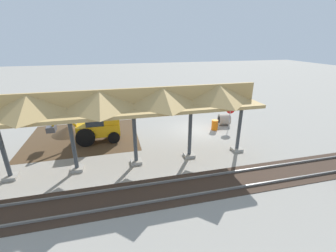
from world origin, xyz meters
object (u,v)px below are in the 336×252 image
object	(u,v)px
concrete_pipe	(224,119)
traffic_barrel	(215,125)
stop_sign	(230,112)
backhoe	(96,126)

from	to	relation	value
concrete_pipe	traffic_barrel	distance (m)	1.70
traffic_barrel	concrete_pipe	bearing A→B (deg)	-145.14
stop_sign	backhoe	world-z (taller)	backhoe
traffic_barrel	backhoe	bearing A→B (deg)	-0.04
backhoe	concrete_pipe	bearing A→B (deg)	-175.14
stop_sign	concrete_pipe	bearing A→B (deg)	-89.89
stop_sign	concrete_pipe	xyz separation A→B (m)	(0.00, -0.95, -1.03)
concrete_pipe	traffic_barrel	world-z (taller)	concrete_pipe
stop_sign	traffic_barrel	xyz separation A→B (m)	(1.39, 0.02, -1.09)
stop_sign	backhoe	size ratio (longest dim) A/B	0.41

